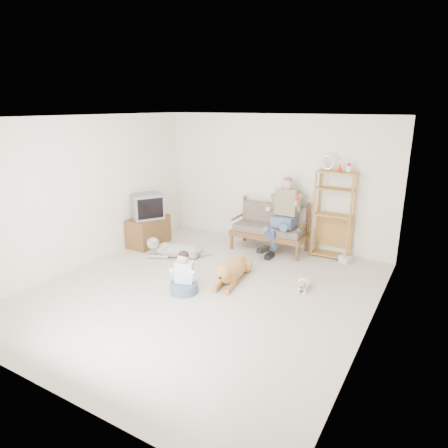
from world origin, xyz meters
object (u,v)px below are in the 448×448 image
Objects in this scene: tv_stand at (148,231)px; golden_retriever at (232,271)px; loveseat at (271,226)px; etagere at (333,214)px.

tv_stand reaches higher than golden_retriever.
golden_retriever is at bearing -14.99° from tv_stand.
golden_retriever is (0.07, -1.75, -0.31)m from loveseat.
golden_retriever is at bearing -89.60° from loveseat.
etagere is 1.39× the size of golden_retriever.
golden_retriever is (-1.13, -1.94, -0.69)m from etagere.
tv_stand is 0.64× the size of golden_retriever.
etagere is at bearing 20.42° from tv_stand.
loveseat is 1.07× the size of golden_retriever.
etagere reaches higher than golden_retriever.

